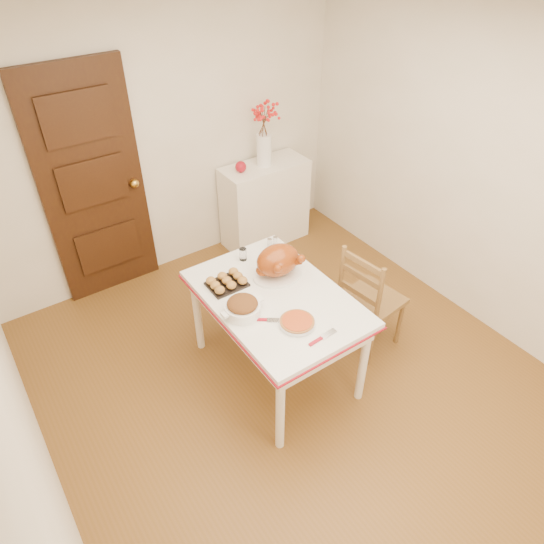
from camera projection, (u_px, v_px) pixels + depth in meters
floor at (297, 383)px, 3.86m from camera, size 3.50×4.00×0.00m
ceiling at (314, 33)px, 2.32m from camera, size 3.50×4.00×0.00m
wall_back at (165, 143)px, 4.39m from camera, size 3.50×0.00×2.50m
wall_left at (3, 376)px, 2.30m from camera, size 0.00×4.00×2.50m
wall_right at (482, 177)px, 3.87m from camera, size 0.00×4.00×2.50m
door_back at (94, 188)px, 4.19m from camera, size 0.85×0.06×2.06m
sideboard at (265, 204)px, 5.15m from camera, size 0.88×0.39×0.88m
kitchen_table at (276, 335)px, 3.72m from camera, size 0.88×1.29×0.77m
chair_oak at (372, 297)px, 3.92m from camera, size 0.47×0.47×0.96m
berry_vase at (264, 133)px, 4.68m from camera, size 0.33×0.33×0.64m
apple at (241, 167)px, 4.72m from camera, size 0.11×0.11×0.11m
turkey_platter at (278, 262)px, 3.60m from camera, size 0.44×0.37×0.25m
pumpkin_pie at (297, 322)px, 3.24m from camera, size 0.26×0.26×0.05m
stuffing_dish at (243, 307)px, 3.30m from camera, size 0.36×0.31×0.12m
rolls_tray at (227, 281)px, 3.56m from camera, size 0.27×0.21×0.07m
pie_server at (322, 337)px, 3.16m from camera, size 0.23×0.08×0.01m
carving_knife at (273, 320)px, 3.28m from camera, size 0.25×0.21×0.01m
drinking_glass at (243, 254)px, 3.79m from camera, size 0.07×0.07×0.10m
shaker_pair at (272, 243)px, 3.93m from camera, size 0.09×0.06×0.09m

